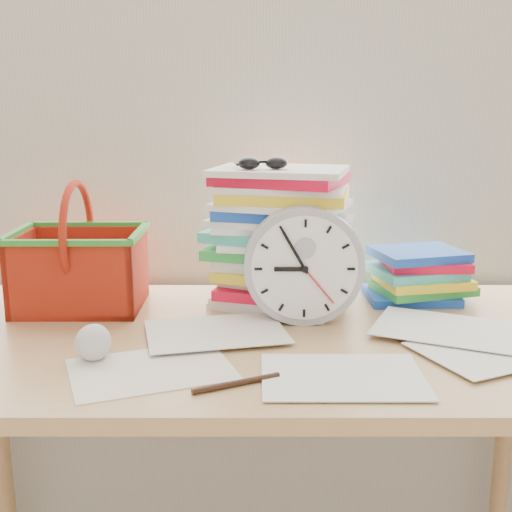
{
  "coord_description": "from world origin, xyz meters",
  "views": [
    {
      "loc": [
        0.01,
        0.4,
        1.19
      ],
      "look_at": [
        0.01,
        1.6,
        0.91
      ],
      "focal_mm": 45.0,
      "sensor_mm": 36.0,
      "label": 1
    }
  ],
  "objects_px": {
    "paper_stack": "(281,237)",
    "clock": "(304,265)",
    "basket": "(78,246)",
    "desk": "(251,369)",
    "book_stack": "(419,276)"
  },
  "relations": [
    {
      "from": "paper_stack",
      "to": "clock",
      "type": "relative_size",
      "value": 1.28
    },
    {
      "from": "clock",
      "to": "basket",
      "type": "height_order",
      "value": "basket"
    },
    {
      "from": "paper_stack",
      "to": "clock",
      "type": "bearing_deg",
      "value": -72.63
    },
    {
      "from": "desk",
      "to": "book_stack",
      "type": "distance_m",
      "value": 0.46
    },
    {
      "from": "clock",
      "to": "book_stack",
      "type": "relative_size",
      "value": 1.03
    },
    {
      "from": "basket",
      "to": "paper_stack",
      "type": "bearing_deg",
      "value": 3.3
    },
    {
      "from": "desk",
      "to": "basket",
      "type": "xyz_separation_m",
      "value": [
        -0.38,
        0.17,
        0.21
      ]
    },
    {
      "from": "desk",
      "to": "paper_stack",
      "type": "relative_size",
      "value": 4.49
    },
    {
      "from": "book_stack",
      "to": "basket",
      "type": "relative_size",
      "value": 0.85
    },
    {
      "from": "clock",
      "to": "basket",
      "type": "distance_m",
      "value": 0.5
    },
    {
      "from": "desk",
      "to": "clock",
      "type": "distance_m",
      "value": 0.23
    },
    {
      "from": "desk",
      "to": "clock",
      "type": "xyz_separation_m",
      "value": [
        0.11,
        0.07,
        0.2
      ]
    },
    {
      "from": "clock",
      "to": "basket",
      "type": "xyz_separation_m",
      "value": [
        -0.49,
        0.1,
        0.02
      ]
    },
    {
      "from": "clock",
      "to": "book_stack",
      "type": "xyz_separation_m",
      "value": [
        0.28,
        0.15,
        -0.06
      ]
    },
    {
      "from": "paper_stack",
      "to": "book_stack",
      "type": "distance_m",
      "value": 0.33
    }
  ]
}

